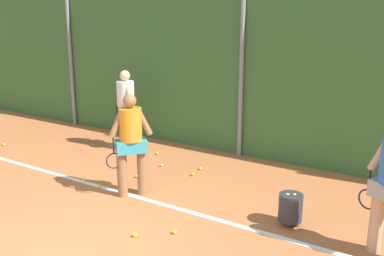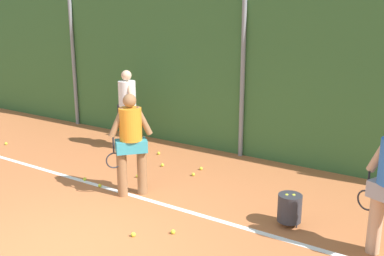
{
  "view_description": "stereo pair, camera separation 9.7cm",
  "coord_description": "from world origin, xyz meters",
  "px_view_note": "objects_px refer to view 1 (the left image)",
  "views": [
    {
      "loc": [
        4.23,
        -3.47,
        3.16
      ],
      "look_at": [
        0.18,
        2.85,
        1.16
      ],
      "focal_mm": 41.55,
      "sensor_mm": 36.0,
      "label": 1
    },
    {
      "loc": [
        4.31,
        -3.42,
        3.16
      ],
      "look_at": [
        0.18,
        2.85,
        1.16
      ],
      "focal_mm": 41.55,
      "sensor_mm": 36.0,
      "label": 2
    }
  ],
  "objects_px": {
    "tennis_ball_0": "(200,168)",
    "tennis_ball_8": "(158,153)",
    "tennis_ball_1": "(100,186)",
    "tennis_ball_10": "(137,176)",
    "tennis_ball_11": "(135,235)",
    "tennis_ball_6": "(174,232)",
    "tennis_ball_13": "(162,165)",
    "tennis_ball_7": "(193,174)",
    "tennis_ball_9": "(4,144)",
    "tennis_ball_3": "(383,199)",
    "tennis_ball_5": "(84,180)",
    "ball_hopper": "(291,207)",
    "player_foreground_near": "(131,140)",
    "player_backcourt_far": "(126,106)"
  },
  "relations": [
    {
      "from": "tennis_ball_5",
      "to": "tennis_ball_11",
      "type": "relative_size",
      "value": 1.0
    },
    {
      "from": "tennis_ball_3",
      "to": "tennis_ball_11",
      "type": "xyz_separation_m",
      "value": [
        -2.77,
        -3.24,
        0.0
      ]
    },
    {
      "from": "tennis_ball_13",
      "to": "tennis_ball_7",
      "type": "bearing_deg",
      "value": -6.74
    },
    {
      "from": "tennis_ball_8",
      "to": "tennis_ball_9",
      "type": "height_order",
      "value": "same"
    },
    {
      "from": "player_backcourt_far",
      "to": "tennis_ball_10",
      "type": "relative_size",
      "value": 28.04
    },
    {
      "from": "tennis_ball_0",
      "to": "tennis_ball_1",
      "type": "relative_size",
      "value": 1.0
    },
    {
      "from": "tennis_ball_0",
      "to": "tennis_ball_8",
      "type": "bearing_deg",
      "value": 166.52
    },
    {
      "from": "ball_hopper",
      "to": "tennis_ball_10",
      "type": "height_order",
      "value": "ball_hopper"
    },
    {
      "from": "tennis_ball_1",
      "to": "ball_hopper",
      "type": "bearing_deg",
      "value": 8.0
    },
    {
      "from": "player_foreground_near",
      "to": "tennis_ball_8",
      "type": "bearing_deg",
      "value": -113.21
    },
    {
      "from": "player_backcourt_far",
      "to": "tennis_ball_8",
      "type": "height_order",
      "value": "player_backcourt_far"
    },
    {
      "from": "tennis_ball_0",
      "to": "tennis_ball_6",
      "type": "xyz_separation_m",
      "value": [
        1.09,
        -2.49,
        0.0
      ]
    },
    {
      "from": "player_backcourt_far",
      "to": "tennis_ball_10",
      "type": "bearing_deg",
      "value": -15.11
    },
    {
      "from": "tennis_ball_3",
      "to": "tennis_ball_5",
      "type": "bearing_deg",
      "value": -157.19
    },
    {
      "from": "tennis_ball_1",
      "to": "tennis_ball_13",
      "type": "height_order",
      "value": "same"
    },
    {
      "from": "player_backcourt_far",
      "to": "tennis_ball_13",
      "type": "relative_size",
      "value": 28.04
    },
    {
      "from": "ball_hopper",
      "to": "tennis_ball_1",
      "type": "bearing_deg",
      "value": -172.0
    },
    {
      "from": "ball_hopper",
      "to": "tennis_ball_3",
      "type": "relative_size",
      "value": 7.78
    },
    {
      "from": "player_foreground_near",
      "to": "tennis_ball_0",
      "type": "xyz_separation_m",
      "value": [
        0.35,
        1.72,
        -0.98
      ]
    },
    {
      "from": "player_foreground_near",
      "to": "tennis_ball_0",
      "type": "distance_m",
      "value": 2.01
    },
    {
      "from": "tennis_ball_10",
      "to": "tennis_ball_13",
      "type": "xyz_separation_m",
      "value": [
        0.02,
        0.78,
        0.0
      ]
    },
    {
      "from": "tennis_ball_0",
      "to": "tennis_ball_8",
      "type": "relative_size",
      "value": 1.0
    },
    {
      "from": "tennis_ball_11",
      "to": "tennis_ball_5",
      "type": "bearing_deg",
      "value": 152.46
    },
    {
      "from": "tennis_ball_11",
      "to": "tennis_ball_6",
      "type": "bearing_deg",
      "value": 41.53
    },
    {
      "from": "tennis_ball_3",
      "to": "tennis_ball_9",
      "type": "bearing_deg",
      "value": -169.79
    },
    {
      "from": "tennis_ball_3",
      "to": "tennis_ball_7",
      "type": "height_order",
      "value": "same"
    },
    {
      "from": "tennis_ball_1",
      "to": "tennis_ball_3",
      "type": "height_order",
      "value": "same"
    },
    {
      "from": "tennis_ball_7",
      "to": "ball_hopper",
      "type": "bearing_deg",
      "value": -21.98
    },
    {
      "from": "tennis_ball_1",
      "to": "tennis_ball_10",
      "type": "distance_m",
      "value": 0.81
    },
    {
      "from": "ball_hopper",
      "to": "tennis_ball_11",
      "type": "relative_size",
      "value": 7.78
    },
    {
      "from": "player_foreground_near",
      "to": "tennis_ball_11",
      "type": "bearing_deg",
      "value": 82.02
    },
    {
      "from": "tennis_ball_5",
      "to": "tennis_ball_10",
      "type": "xyz_separation_m",
      "value": [
        0.74,
        0.68,
        0.0
      ]
    },
    {
      "from": "tennis_ball_0",
      "to": "tennis_ball_10",
      "type": "relative_size",
      "value": 1.0
    },
    {
      "from": "tennis_ball_8",
      "to": "tennis_ball_13",
      "type": "bearing_deg",
      "value": -47.01
    },
    {
      "from": "tennis_ball_3",
      "to": "player_foreground_near",
      "type": "bearing_deg",
      "value": -151.11
    },
    {
      "from": "ball_hopper",
      "to": "tennis_ball_13",
      "type": "height_order",
      "value": "ball_hopper"
    },
    {
      "from": "tennis_ball_3",
      "to": "tennis_ball_7",
      "type": "bearing_deg",
      "value": -167.72
    },
    {
      "from": "tennis_ball_1",
      "to": "tennis_ball_8",
      "type": "height_order",
      "value": "same"
    },
    {
      "from": "player_foreground_near",
      "to": "tennis_ball_11",
      "type": "relative_size",
      "value": 27.39
    },
    {
      "from": "ball_hopper",
      "to": "tennis_ball_11",
      "type": "bearing_deg",
      "value": -138.16
    },
    {
      "from": "player_foreground_near",
      "to": "player_backcourt_far",
      "type": "height_order",
      "value": "player_backcourt_far"
    },
    {
      "from": "player_backcourt_far",
      "to": "tennis_ball_13",
      "type": "height_order",
      "value": "player_backcourt_far"
    },
    {
      "from": "ball_hopper",
      "to": "tennis_ball_5",
      "type": "relative_size",
      "value": 7.78
    },
    {
      "from": "ball_hopper",
      "to": "tennis_ball_8",
      "type": "relative_size",
      "value": 7.78
    },
    {
      "from": "tennis_ball_5",
      "to": "tennis_ball_9",
      "type": "relative_size",
      "value": 1.0
    },
    {
      "from": "tennis_ball_8",
      "to": "player_foreground_near",
      "type": "bearing_deg",
      "value": -64.18
    },
    {
      "from": "player_backcourt_far",
      "to": "tennis_ball_6",
      "type": "distance_m",
      "value": 4.43
    },
    {
      "from": "tennis_ball_10",
      "to": "tennis_ball_0",
      "type": "bearing_deg",
      "value": 52.36
    },
    {
      "from": "tennis_ball_9",
      "to": "tennis_ball_13",
      "type": "xyz_separation_m",
      "value": [
        4.09,
        0.86,
        0.0
      ]
    },
    {
      "from": "tennis_ball_3",
      "to": "tennis_ball_8",
      "type": "distance_m",
      "value": 4.77
    }
  ]
}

